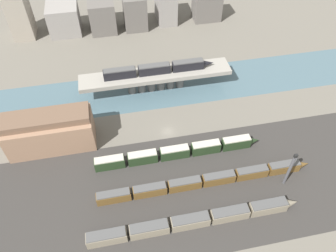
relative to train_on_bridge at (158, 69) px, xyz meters
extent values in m
plane|color=#666056|center=(-1.03, -23.56, -9.76)|extent=(400.00, 400.00, 0.00)
cube|color=#33302D|center=(-1.03, -47.56, -9.76)|extent=(280.00, 42.00, 0.01)
cube|color=#47606B|center=(-1.03, 0.00, -9.76)|extent=(320.00, 23.01, 0.01)
cube|color=gray|center=(-1.03, 0.00, -2.66)|extent=(58.12, 9.27, 1.67)
cylinder|color=slate|center=(-10.62, 0.00, -6.63)|extent=(3.01, 3.01, 6.27)
cylinder|color=slate|center=(-6.78, 0.00, -6.63)|extent=(3.01, 3.01, 6.27)
cylinder|color=slate|center=(-2.95, 0.00, -6.63)|extent=(3.01, 3.01, 6.27)
cylinder|color=slate|center=(0.89, 0.00, -6.63)|extent=(3.01, 3.01, 6.27)
cylinder|color=slate|center=(4.72, 0.00, -6.63)|extent=(3.01, 3.01, 6.27)
cylinder|color=slate|center=(8.56, 0.00, -6.63)|extent=(3.01, 3.01, 6.27)
cube|color=black|center=(-14.57, 0.00, -0.15)|extent=(12.04, 3.02, 3.33)
cube|color=#4C4C4C|center=(-14.57, 0.00, 1.71)|extent=(11.56, 2.78, 0.40)
cube|color=black|center=(-1.52, 0.00, -0.15)|extent=(12.04, 3.02, 3.33)
cube|color=#4C4C4C|center=(-1.52, 0.00, 1.71)|extent=(11.56, 2.78, 0.40)
cube|color=black|center=(11.53, 0.00, -0.15)|extent=(12.04, 3.02, 3.33)
cube|color=#4C4C4C|center=(11.53, 0.00, 1.71)|extent=(11.56, 2.78, 0.40)
cone|color=black|center=(19.66, 0.00, -0.32)|extent=(4.22, 2.72, 2.72)
cube|color=gray|center=(-24.66, -58.88, -8.08)|extent=(10.67, 3.15, 3.36)
cube|color=#4C4C4C|center=(-24.66, -58.88, -6.21)|extent=(10.24, 2.90, 0.40)
cube|color=gray|center=(-13.28, -58.88, -8.08)|extent=(10.67, 3.15, 3.36)
cube|color=#4C4C4C|center=(-13.28, -58.88, -6.21)|extent=(10.24, 2.90, 0.40)
cube|color=gray|center=(-1.91, -58.88, -8.08)|extent=(10.67, 3.15, 3.36)
cube|color=#4C4C4C|center=(-1.91, -58.88, -6.21)|extent=(10.24, 2.90, 0.40)
cube|color=gray|center=(9.47, -58.88, -8.08)|extent=(10.67, 3.15, 3.36)
cube|color=#4C4C4C|center=(9.47, -58.88, -6.21)|extent=(10.24, 2.90, 0.40)
cube|color=gray|center=(20.84, -58.88, -8.08)|extent=(10.67, 3.15, 3.36)
cube|color=#4C4C4C|center=(20.84, -58.88, -6.21)|extent=(10.24, 2.90, 0.40)
cone|color=gray|center=(28.04, -58.88, -8.25)|extent=(3.73, 2.83, 2.83)
cube|color=brown|center=(-21.78, -46.90, -8.15)|extent=(9.95, 2.70, 3.22)
cube|color=#4C4C4C|center=(-21.78, -46.90, -6.34)|extent=(9.55, 2.48, 0.40)
cube|color=brown|center=(-11.18, -46.90, -8.15)|extent=(9.95, 2.70, 3.22)
cube|color=#4C4C4C|center=(-11.18, -46.90, -6.34)|extent=(9.55, 2.48, 0.40)
cube|color=brown|center=(-0.59, -46.90, -8.15)|extent=(9.95, 2.70, 3.22)
cube|color=#4C4C4C|center=(-0.59, -46.90, -6.34)|extent=(9.55, 2.48, 0.40)
cube|color=brown|center=(10.01, -46.90, -8.15)|extent=(9.95, 2.70, 3.22)
cube|color=#4C4C4C|center=(10.01, -46.90, -6.34)|extent=(9.55, 2.48, 0.40)
cube|color=brown|center=(20.60, -46.90, -8.15)|extent=(9.95, 2.70, 3.22)
cube|color=#4C4C4C|center=(20.60, -46.90, -6.34)|extent=(9.55, 2.48, 0.40)
cube|color=brown|center=(31.20, -46.90, -8.15)|extent=(9.95, 2.70, 3.22)
cube|color=#4C4C4C|center=(31.20, -46.90, -6.34)|extent=(9.55, 2.48, 0.40)
cone|color=brown|center=(37.91, -46.90, -8.31)|extent=(3.48, 2.43, 2.43)
cube|color=#23381E|center=(-21.97, -34.68, -7.88)|extent=(9.43, 2.88, 3.76)
cube|color=#B7B2A3|center=(-21.97, -34.68, -5.80)|extent=(9.05, 2.65, 0.40)
cube|color=#23381E|center=(-11.51, -34.68, -7.88)|extent=(9.43, 2.88, 3.76)
cube|color=#B7B2A3|center=(-11.51, -34.68, -5.80)|extent=(9.05, 2.65, 0.40)
cube|color=#23381E|center=(-1.06, -34.68, -7.88)|extent=(9.43, 2.88, 3.76)
cube|color=#B7B2A3|center=(-1.06, -34.68, -5.80)|extent=(9.05, 2.65, 0.40)
cube|color=#23381E|center=(9.40, -34.68, -7.88)|extent=(9.43, 2.88, 3.76)
cube|color=#B7B2A3|center=(9.40, -34.68, -5.80)|extent=(9.05, 2.65, 0.40)
cube|color=#23381E|center=(19.86, -34.68, -7.88)|extent=(9.43, 2.88, 3.76)
cube|color=#B7B2A3|center=(19.86, -34.68, -5.80)|extent=(9.05, 2.65, 0.40)
cone|color=#23381E|center=(26.22, -34.68, -8.07)|extent=(3.30, 2.59, 2.59)
cube|color=#937056|center=(-39.63, -21.31, -4.22)|extent=(27.62, 11.70, 11.09)
cube|color=brown|center=(-39.63, -21.31, 2.55)|extent=(27.07, 8.19, 2.44)
cylinder|color=#4C4C51|center=(29.59, -51.20, -3.44)|extent=(0.87, 0.87, 12.63)
cube|color=black|center=(29.59, -51.20, 3.47)|extent=(1.00, 0.70, 1.20)
cube|color=gray|center=(-55.29, 51.69, 1.07)|extent=(9.28, 12.44, 21.66)
cube|color=gray|center=(-36.27, 51.11, -3.09)|extent=(14.31, 14.57, 13.35)
cube|color=#605B56|center=(-18.25, 50.05, -2.43)|extent=(11.97, 15.37, 14.66)
cube|color=#605B56|center=(-2.68, 47.77, -1.71)|extent=(10.73, 10.18, 16.11)
cube|color=gray|center=(13.21, 52.40, -1.79)|extent=(8.98, 15.19, 15.94)
cube|color=#605B56|center=(33.65, 49.64, -2.06)|extent=(13.32, 9.84, 15.40)
camera|label=1|loc=(-16.23, -98.98, 75.24)|focal=35.00mm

